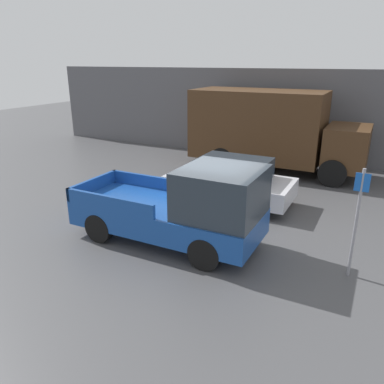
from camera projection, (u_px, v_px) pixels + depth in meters
The scene contains 6 objects.
ground_plane at pixel (208, 235), 10.58m from camera, with size 60.00×60.00×0.00m, color #4C4C4F.
building_wall at pixel (292, 116), 17.78m from camera, with size 28.00×0.15×4.30m.
pickup_truck at pixel (184, 208), 9.73m from camera, with size 5.07×2.09×2.23m.
car at pixel (231, 181), 12.72m from camera, with size 4.25×2.00×1.55m.
delivery_truck at pixel (269, 128), 16.24m from camera, with size 7.37×2.62×3.46m.
parking_sign at pixel (357, 218), 8.12m from camera, with size 0.30×0.07×2.54m.
Camera 1 is at (3.97, -8.73, 4.67)m, focal length 35.00 mm.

